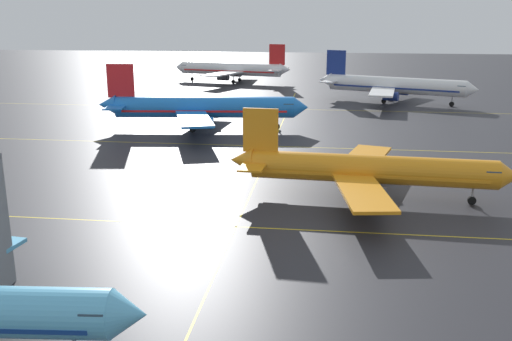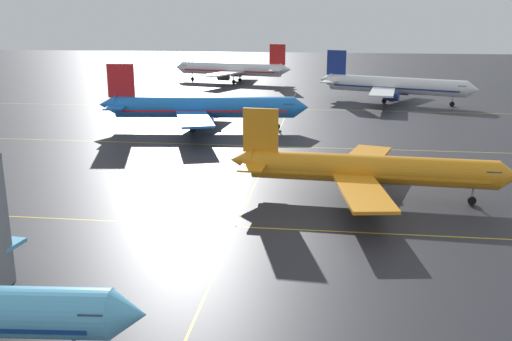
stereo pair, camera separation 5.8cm
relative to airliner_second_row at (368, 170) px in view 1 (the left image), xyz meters
name	(u,v)px [view 1 (the left image)]	position (x,y,z in m)	size (l,w,h in m)	color
airliner_second_row	(368,170)	(0.00, 0.00, 0.00)	(35.17, 30.30, 10.94)	orange
airliner_third_row	(202,107)	(-29.48, 39.90, 0.61)	(40.91, 35.07, 12.71)	blue
airliner_far_left_stand	(394,85)	(10.88, 79.64, 0.54)	(39.07, 33.45, 12.50)	white
airliner_far_right_stand	(232,69)	(-36.27, 115.53, 0.47)	(39.36, 33.43, 12.32)	white
taxiway_markings	(258,177)	(-14.55, 7.63, -3.73)	(162.59, 170.83, 0.01)	yellow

